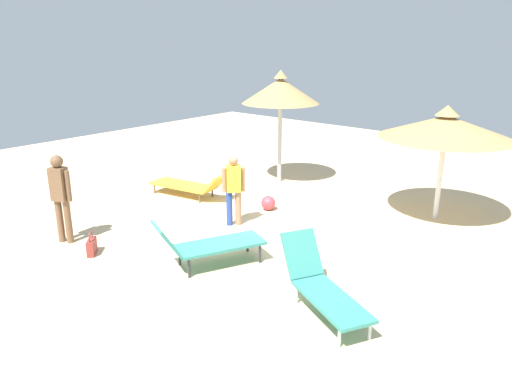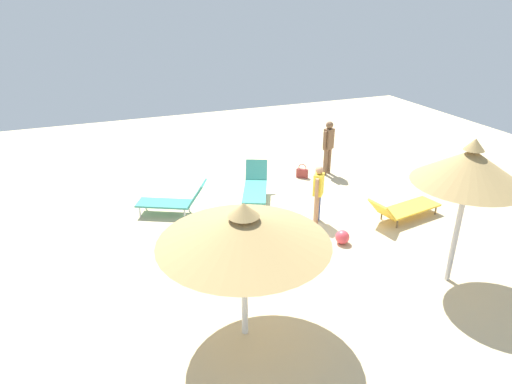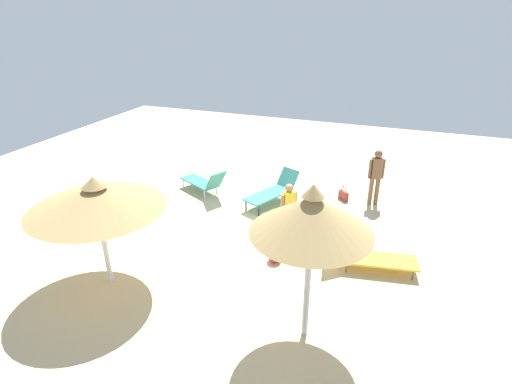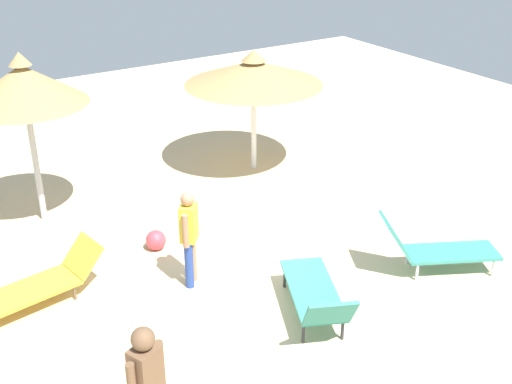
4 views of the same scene
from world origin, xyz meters
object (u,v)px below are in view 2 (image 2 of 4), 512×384
object	(u,v)px
parasol_umbrella_center	(470,167)
parasol_umbrella_back	(244,229)
lounge_chair_near_left	(255,186)
person_standing_far_left	(318,191)
lounge_chair_near_right	(175,200)
lounge_chair_front	(403,208)
handbag	(302,173)
person_standing_edge	(328,144)
beach_ball	(342,237)

from	to	relation	value
parasol_umbrella_center	parasol_umbrella_back	world-z (taller)	parasol_umbrella_center
lounge_chair_near_left	person_standing_far_left	distance (m)	2.08
lounge_chair_near_right	lounge_chair_front	bearing A→B (deg)	66.10
lounge_chair_near_right	handbag	world-z (taller)	lounge_chair_near_right
lounge_chair_near_right	person_standing_far_left	bearing A→B (deg)	62.77
lounge_chair_near_right	person_standing_far_left	distance (m)	3.72
person_standing_edge	person_standing_far_left	distance (m)	3.37
beach_ball	lounge_chair_near_right	bearing A→B (deg)	-131.07
person_standing_edge	handbag	bearing A→B (deg)	-89.21
parasol_umbrella_back	handbag	xyz separation A→B (m)	(-5.97, 4.12, -1.87)
parasol_umbrella_center	lounge_chair_front	distance (m)	3.43
parasol_umbrella_center	beach_ball	size ratio (longest dim) A/B	9.04
parasol_umbrella_center	lounge_chair_front	xyz separation A→B (m)	(-2.52, 0.85, -2.16)
lounge_chair_near_right	beach_ball	xyz separation A→B (m)	(2.89, 3.32, -0.25)
lounge_chair_front	person_standing_far_left	bearing A→B (deg)	-108.42
parasol_umbrella_center	lounge_chair_near_right	size ratio (longest dim) A/B	1.59
parasol_umbrella_center	lounge_chair_near_right	distance (m)	7.02
parasol_umbrella_center	lounge_chair_near_right	world-z (taller)	parasol_umbrella_center
person_standing_edge	lounge_chair_near_left	bearing A→B (deg)	-70.47
parasol_umbrella_back	handbag	size ratio (longest dim) A/B	6.00
parasol_umbrella_back	lounge_chair_near_left	size ratio (longest dim) A/B	1.39
beach_ball	parasol_umbrella_back	bearing A→B (deg)	-57.77
parasol_umbrella_back	handbag	bearing A→B (deg)	145.41
parasol_umbrella_center	person_standing_far_left	size ratio (longest dim) A/B	1.99
handbag	parasol_umbrella_center	bearing A→B (deg)	2.72
lounge_chair_near_left	handbag	distance (m)	2.24
lounge_chair_front	handbag	bearing A→B (deg)	-162.04
person_standing_far_left	parasol_umbrella_back	bearing A→B (deg)	-44.43
beach_ball	person_standing_edge	bearing A→B (deg)	155.11
parasol_umbrella_back	person_standing_edge	size ratio (longest dim) A/B	1.60
lounge_chair_near_right	person_standing_far_left	xyz separation A→B (m)	(1.69, 3.29, 0.44)
lounge_chair_near_left	beach_ball	size ratio (longest dim) A/B	5.99
lounge_chair_near_right	person_standing_edge	world-z (taller)	person_standing_edge
person_standing_edge	person_standing_far_left	world-z (taller)	person_standing_edge
person_standing_far_left	lounge_chair_near_right	bearing A→B (deg)	-117.23
handbag	beach_ball	distance (m)	4.10
parasol_umbrella_center	lounge_chair_front	world-z (taller)	parasol_umbrella_center
lounge_chair_near_left	person_standing_far_left	size ratio (longest dim) A/B	1.32
lounge_chair_front	lounge_chair_near_left	world-z (taller)	lounge_chair_near_left
lounge_chair_front	parasol_umbrella_back	bearing A→B (deg)	-64.73
person_standing_far_left	beach_ball	xyz separation A→B (m)	(1.20, 0.03, -0.69)
parasol_umbrella_center	parasol_umbrella_back	distance (m)	4.42
parasol_umbrella_center	parasol_umbrella_back	bearing A→B (deg)	-90.59
lounge_chair_near_right	parasol_umbrella_center	bearing A→B (deg)	42.85
beach_ball	parasol_umbrella_center	bearing A→B (deg)	31.59
beach_ball	lounge_chair_front	bearing A→B (deg)	103.18
parasol_umbrella_back	person_standing_far_left	xyz separation A→B (m)	(-3.19, 3.12, -1.18)
person_standing_edge	handbag	world-z (taller)	person_standing_edge
person_standing_far_left	beach_ball	size ratio (longest dim) A/B	4.53
lounge_chair_near_left	person_standing_edge	distance (m)	3.10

